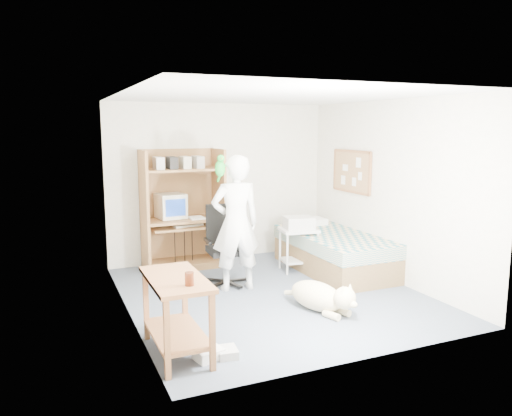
# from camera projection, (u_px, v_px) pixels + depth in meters

# --- Properties ---
(floor) EXTENTS (4.00, 4.00, 0.00)m
(floor) POSITION_uv_depth(u_px,v_px,m) (272.00, 294.00, 6.42)
(floor) COLOR #485161
(floor) RESTS_ON ground
(wall_back) EXTENTS (3.60, 0.02, 2.50)m
(wall_back) POSITION_uv_depth(u_px,v_px,m) (220.00, 182.00, 8.04)
(wall_back) COLOR beige
(wall_back) RESTS_ON floor
(wall_right) EXTENTS (0.02, 4.00, 2.50)m
(wall_right) POSITION_uv_depth(u_px,v_px,m) (390.00, 191.00, 6.93)
(wall_right) COLOR beige
(wall_right) RESTS_ON floor
(wall_left) EXTENTS (0.02, 4.00, 2.50)m
(wall_left) POSITION_uv_depth(u_px,v_px,m) (126.00, 207.00, 5.52)
(wall_left) COLOR beige
(wall_left) RESTS_ON floor
(ceiling) EXTENTS (3.60, 4.00, 0.02)m
(ceiling) POSITION_uv_depth(u_px,v_px,m) (273.00, 96.00, 6.02)
(ceiling) COLOR white
(ceiling) RESTS_ON wall_back
(computer_hutch) EXTENTS (1.20, 0.63, 1.80)m
(computer_hutch) POSITION_uv_depth(u_px,v_px,m) (182.00, 214.00, 7.59)
(computer_hutch) COLOR brown
(computer_hutch) RESTS_ON floor
(bed) EXTENTS (1.02, 2.02, 0.66)m
(bed) POSITION_uv_depth(u_px,v_px,m) (333.00, 252.00, 7.44)
(bed) COLOR brown
(bed) RESTS_ON floor
(side_desk) EXTENTS (0.50, 1.00, 0.75)m
(side_desk) POSITION_uv_depth(u_px,v_px,m) (176.00, 304.00, 4.65)
(side_desk) COLOR brown
(side_desk) RESTS_ON floor
(corkboard) EXTENTS (0.04, 0.94, 0.66)m
(corkboard) POSITION_uv_depth(u_px,v_px,m) (352.00, 171.00, 7.70)
(corkboard) COLOR #906140
(corkboard) RESTS_ON wall_right
(office_chair) EXTENTS (0.60, 0.60, 1.07)m
(office_chair) POSITION_uv_depth(u_px,v_px,m) (225.00, 256.00, 6.83)
(office_chair) COLOR black
(office_chair) RESTS_ON floor
(person) EXTENTS (0.68, 0.47, 1.78)m
(person) POSITION_uv_depth(u_px,v_px,m) (236.00, 223.00, 6.48)
(person) COLOR white
(person) RESTS_ON floor
(parrot) EXTENTS (0.13, 0.23, 0.36)m
(parrot) POSITION_uv_depth(u_px,v_px,m) (220.00, 167.00, 6.30)
(parrot) COLOR #13851C
(parrot) RESTS_ON person
(dog) EXTENTS (0.57, 1.07, 0.41)m
(dog) POSITION_uv_depth(u_px,v_px,m) (321.00, 296.00, 5.80)
(dog) COLOR beige
(dog) RESTS_ON floor
(printer_cart) EXTENTS (0.59, 0.50, 0.64)m
(printer_cart) POSITION_uv_depth(u_px,v_px,m) (299.00, 243.00, 7.42)
(printer_cart) COLOR silver
(printer_cart) RESTS_ON floor
(printer) EXTENTS (0.47, 0.38, 0.18)m
(printer) POSITION_uv_depth(u_px,v_px,m) (299.00, 223.00, 7.37)
(printer) COLOR beige
(printer) RESTS_ON printer_cart
(crt_monitor) EXTENTS (0.44, 0.46, 0.37)m
(crt_monitor) POSITION_uv_depth(u_px,v_px,m) (171.00, 206.00, 7.51)
(crt_monitor) COLOR beige
(crt_monitor) RESTS_ON computer_hutch
(keyboard) EXTENTS (0.47, 0.24, 0.03)m
(keyboard) POSITION_uv_depth(u_px,v_px,m) (188.00, 225.00, 7.49)
(keyboard) COLOR beige
(keyboard) RESTS_ON computer_hutch
(pencil_cup) EXTENTS (0.08, 0.08, 0.12)m
(pencil_cup) POSITION_uv_depth(u_px,v_px,m) (209.00, 213.00, 7.67)
(pencil_cup) COLOR gold
(pencil_cup) RESTS_ON computer_hutch
(drink_glass) EXTENTS (0.08, 0.08, 0.12)m
(drink_glass) POSITION_uv_depth(u_px,v_px,m) (189.00, 279.00, 4.36)
(drink_glass) COLOR #441A0A
(drink_glass) RESTS_ON side_desk
(floor_box_a) EXTENTS (0.29, 0.25, 0.10)m
(floor_box_a) POSITION_uv_depth(u_px,v_px,m) (209.00, 354.00, 4.61)
(floor_box_a) COLOR white
(floor_box_a) RESTS_ON floor
(floor_box_b) EXTENTS (0.21, 0.24, 0.08)m
(floor_box_b) POSITION_uv_depth(u_px,v_px,m) (227.00, 352.00, 4.66)
(floor_box_b) COLOR beige
(floor_box_b) RESTS_ON floor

